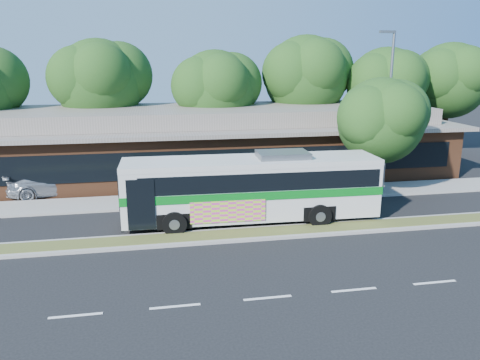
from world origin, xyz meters
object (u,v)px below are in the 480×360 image
(lamp_post, at_px, (388,108))
(sedan, at_px, (55,182))
(sidewalk_tree, at_px, (386,118))
(transit_bus, at_px, (253,184))

(lamp_post, height_order, sedan, lamp_post)
(lamp_post, distance_m, sidewalk_tree, 0.86)
(transit_bus, relative_size, sidewalk_tree, 1.81)
(sidewalk_tree, bearing_deg, transit_bus, -159.59)
(transit_bus, bearing_deg, lamp_post, 24.27)
(sedan, height_order, sidewalk_tree, sidewalk_tree)
(transit_bus, height_order, sidewalk_tree, sidewalk_tree)
(sidewalk_tree, bearing_deg, lamp_post, 55.65)
(lamp_post, relative_size, sidewalk_tree, 1.36)
(lamp_post, xyz_separation_m, sidewalk_tree, (-0.40, -0.59, -0.49))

